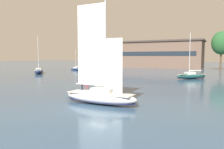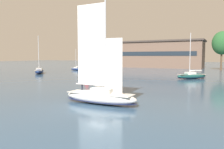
{
  "view_description": "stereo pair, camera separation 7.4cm",
  "coord_description": "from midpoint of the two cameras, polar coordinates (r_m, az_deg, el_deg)",
  "views": [
    {
      "loc": [
        12.7,
        -21.52,
        5.5
      ],
      "look_at": [
        0.0,
        3.0,
        3.17
      ],
      "focal_mm": 35.0,
      "sensor_mm": 36.0,
      "label": 1
    },
    {
      "loc": [
        12.77,
        -21.48,
        5.5
      ],
      "look_at": [
        0.0,
        3.0,
        3.17
      ],
      "focal_mm": 35.0,
      "sensor_mm": 36.0,
      "label": 2
    }
  ],
  "objects": [
    {
      "name": "tree_shore_left",
      "position": [
        94.19,
        26.66,
        7.36
      ],
      "size": [
        7.28,
        7.28,
        14.99
      ],
      "color": "brown",
      "rests_on": "ground"
    },
    {
      "name": "sailboat_moored_outer_mooring",
      "position": [
        56.28,
        19.96,
        -0.3
      ],
      "size": [
        7.3,
        7.22,
        11.04
      ],
      "color": "#194C47",
      "rests_on": "ground"
    },
    {
      "name": "sailboat_main",
      "position": [
        25.39,
        -3.19,
        -5.37
      ],
      "size": [
        9.17,
        2.64,
        12.57
      ],
      "color": "white",
      "rests_on": "ground"
    },
    {
      "name": "sailboat_moored_near_marina",
      "position": [
        72.88,
        -18.57,
        0.88
      ],
      "size": [
        7.35,
        8.11,
        11.79
      ],
      "color": "navy",
      "rests_on": "ground"
    },
    {
      "name": "sailboat_moored_mid_channel",
      "position": [
        85.89,
        -9.29,
        1.47
      ],
      "size": [
        6.14,
        2.32,
        8.26
      ],
      "color": "navy",
      "rests_on": "ground"
    },
    {
      "name": "ground_plane",
      "position": [
        25.59,
        -3.2,
        -7.6
      ],
      "size": [
        400.0,
        400.0,
        0.0
      ],
      "primitive_type": "plane",
      "color": "#385675"
    },
    {
      "name": "channel_buoy",
      "position": [
        47.63,
        -6.65,
        -0.78
      ],
      "size": [
        1.21,
        1.21,
        2.18
      ],
      "color": "red",
      "rests_on": "ground"
    },
    {
      "name": "waterfront_building",
      "position": [
        108.09,
        12.15,
        5.2
      ],
      "size": [
        40.68,
        15.83,
        12.72
      ],
      "color": "brown",
      "rests_on": "ground"
    }
  ]
}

